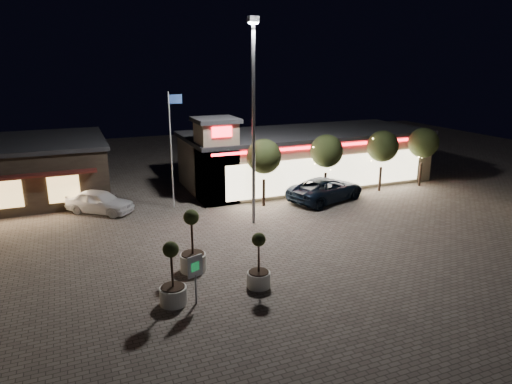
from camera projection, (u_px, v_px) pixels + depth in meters
name	position (u px, v px, depth m)	size (l,w,h in m)	color
ground	(279.00, 283.00, 21.26)	(90.00, 90.00, 0.00)	#6D6258
retail_building	(301.00, 156.00, 38.16)	(20.40, 8.40, 6.10)	gray
floodlight_pole	(254.00, 112.00, 27.12)	(0.60, 0.40, 12.38)	gray
flagpole	(172.00, 141.00, 30.75)	(0.95, 0.10, 8.00)	white
string_tree_a	(264.00, 157.00, 31.49)	(2.42, 2.42, 4.79)	#332319
string_tree_b	(327.00, 151.00, 33.33)	(2.42, 2.42, 4.79)	#332319
string_tree_c	(383.00, 146.00, 35.17)	(2.42, 2.42, 4.79)	#332319
string_tree_d	(423.00, 143.00, 36.65)	(2.42, 2.42, 4.79)	#332319
pickup_truck	(326.00, 189.00, 33.48)	(2.87, 6.22, 1.73)	black
white_sedan	(100.00, 201.00, 30.80)	(1.86, 4.64, 1.58)	white
planter_left	(193.00, 252.00, 22.25)	(1.28, 1.28, 3.15)	silver
planter_mid	(173.00, 285.00, 19.21)	(1.15, 1.15, 2.84)	silver
planter_right	(259.00, 270.00, 20.69)	(1.07, 1.07, 2.63)	silver
valet_sign	(195.00, 270.00, 19.05)	(0.71, 0.30, 2.20)	gray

